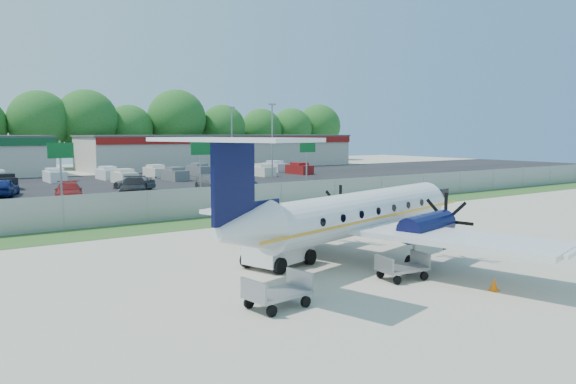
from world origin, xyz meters
TOP-DOWN VIEW (x-y plane):
  - ground at (0.00, 0.00)m, footprint 170.00×170.00m
  - grass_verge at (0.00, 12.00)m, footprint 170.00×4.00m
  - access_road at (0.00, 19.00)m, footprint 170.00×8.00m
  - parking_lot at (0.00, 40.00)m, footprint 170.00×32.00m
  - perimeter_fence at (0.00, 14.00)m, footprint 120.00×0.06m
  - building_east at (26.00, 61.98)m, footprint 44.40×12.40m
  - sign_left at (-8.00, 22.91)m, footprint 1.80×0.26m
  - sign_mid at (3.00, 22.91)m, footprint 1.80×0.26m
  - sign_right at (14.00, 22.91)m, footprint 1.80×0.26m
  - light_pole_ne at (20.00, 38.00)m, footprint 0.90×0.35m
  - light_pole_se at (20.00, 48.00)m, footprint 0.90×0.35m
  - tree_line at (0.00, 74.00)m, footprint 112.00×6.00m
  - aircraft at (-1.38, -1.22)m, footprint 17.65×17.26m
  - pushback_tug at (-4.65, -0.12)m, footprint 3.15×2.68m
  - baggage_cart_near at (-2.10, -4.59)m, footprint 1.95×1.31m
  - baggage_cart_far at (-7.94, -4.79)m, footprint 2.16×1.45m
  - cone_port_wing at (-0.60, -7.54)m, footprint 0.33×0.33m
  - cone_starboard_wing at (-3.36, 14.40)m, footprint 0.37×0.37m
  - road_car_mid at (3.64, 19.84)m, footprint 4.54×2.01m
  - road_car_east at (32.65, 18.36)m, footprint 5.43×3.68m
  - parked_car_b at (-6.21, 28.54)m, footprint 3.30×5.57m
  - parked_car_c at (-0.48, 29.26)m, footprint 4.24×6.08m
  - parked_car_d at (7.37, 29.23)m, footprint 2.07×5.09m
  - parked_car_e at (10.25, 28.31)m, footprint 3.07×5.13m
  - parked_car_f at (-10.01, 35.19)m, footprint 3.33×5.05m
  - parked_car_g at (1.41, 34.52)m, footprint 3.58×5.15m
  - far_parking_rows at (0.00, 45.00)m, footprint 56.00×10.00m

SIDE VIEW (x-z plane):
  - ground at x=0.00m, z-range 0.00..0.00m
  - tree_line at x=0.00m, z-range -7.00..7.00m
  - road_car_mid at x=3.64m, z-range -0.72..0.72m
  - road_car_east at x=32.65m, z-range -0.69..0.69m
  - parked_car_b at x=-6.21m, z-range -0.76..0.76m
  - parked_car_c at x=-0.48m, z-range -0.82..0.82m
  - parked_car_d at x=7.37m, z-range -0.74..0.74m
  - parked_car_e at x=10.25m, z-range -0.82..0.82m
  - parked_car_f at x=-10.01m, z-range -0.80..0.80m
  - parked_car_g at x=1.41m, z-range -0.69..0.69m
  - far_parking_rows at x=0.00m, z-range -0.80..0.80m
  - grass_verge at x=0.00m, z-range 0.00..0.02m
  - access_road at x=0.00m, z-range 0.00..0.02m
  - parking_lot at x=0.00m, z-range 0.00..0.02m
  - cone_port_wing at x=-0.60m, z-range -0.01..0.46m
  - cone_starboard_wing at x=-3.36m, z-range -0.01..0.50m
  - baggage_cart_near at x=-2.10m, z-range -0.03..0.93m
  - baggage_cart_far at x=-7.94m, z-range -0.04..1.03m
  - pushback_tug at x=-4.65m, z-range -0.03..1.47m
  - perimeter_fence at x=0.00m, z-range 0.01..2.00m
  - aircraft at x=-1.38m, z-range -0.61..4.77m
  - building_east at x=26.00m, z-range 0.01..5.25m
  - sign_left at x=-8.00m, z-range 1.11..6.11m
  - sign_mid at x=3.00m, z-range 1.11..6.11m
  - sign_right at x=14.00m, z-range 1.11..6.11m
  - light_pole_ne at x=20.00m, z-range 0.69..9.78m
  - light_pole_se at x=20.00m, z-range 0.69..9.78m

